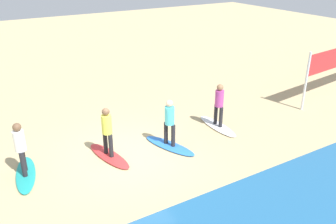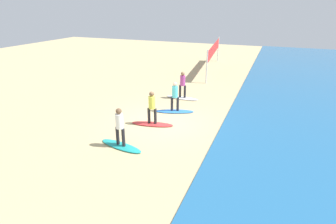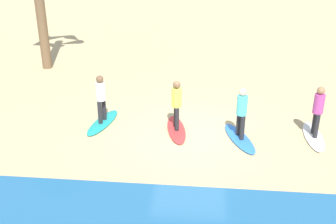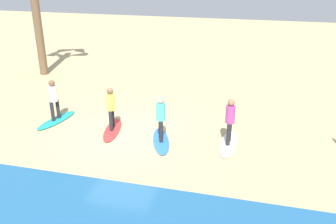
{
  "view_description": "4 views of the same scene",
  "coord_description": "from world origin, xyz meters",
  "px_view_note": "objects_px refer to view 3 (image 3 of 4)",
  "views": [
    {
      "loc": [
        4.06,
        9.4,
        6.06
      ],
      "look_at": [
        -1.63,
        -0.07,
        1.19
      ],
      "focal_mm": 38.38,
      "sensor_mm": 36.0,
      "label": 1
    },
    {
      "loc": [
        11.84,
        5.06,
        5.6
      ],
      "look_at": [
        0.28,
        0.5,
        0.71
      ],
      "focal_mm": 29.42,
      "sensor_mm": 36.0,
      "label": 2
    },
    {
      "loc": [
        -0.4,
        11.88,
        6.17
      ],
      "look_at": [
        0.67,
        0.89,
        1.17
      ],
      "focal_mm": 44.04,
      "sensor_mm": 36.0,
      "label": 3
    },
    {
      "loc": [
        -4.63,
        11.33,
        6.03
      ],
      "look_at": [
        -1.6,
        -0.61,
        0.85
      ],
      "focal_mm": 38.72,
      "sensor_mm": 36.0,
      "label": 4
    }
  ],
  "objects_px": {
    "surfboard_blue": "(239,138)",
    "surfer_teal": "(101,95)",
    "surfer_blue": "(242,110)",
    "surfer_red": "(177,102)",
    "surfboard_teal": "(103,122)",
    "surfboard_red": "(176,129)",
    "surfer_white": "(318,108)",
    "surfboard_white": "(313,136)"
  },
  "relations": [
    {
      "from": "surfer_red",
      "to": "surfer_teal",
      "type": "relative_size",
      "value": 1.0
    },
    {
      "from": "surfer_blue",
      "to": "surfboard_teal",
      "type": "relative_size",
      "value": 0.78
    },
    {
      "from": "surfboard_teal",
      "to": "surfer_teal",
      "type": "height_order",
      "value": "surfer_teal"
    },
    {
      "from": "surfer_blue",
      "to": "surfboard_white",
      "type": "bearing_deg",
      "value": -171.38
    },
    {
      "from": "surfboard_white",
      "to": "surfboard_red",
      "type": "bearing_deg",
      "value": -89.64
    },
    {
      "from": "surfer_blue",
      "to": "surfer_red",
      "type": "bearing_deg",
      "value": -12.09
    },
    {
      "from": "surfboard_white",
      "to": "surfboard_teal",
      "type": "xyz_separation_m",
      "value": [
        6.95,
        -0.36,
        0.0
      ]
    },
    {
      "from": "surfboard_blue",
      "to": "surfer_red",
      "type": "distance_m",
      "value": 2.31
    },
    {
      "from": "surfer_blue",
      "to": "surfboard_red",
      "type": "height_order",
      "value": "surfer_blue"
    },
    {
      "from": "surfboard_teal",
      "to": "surfer_white",
      "type": "bearing_deg",
      "value": 98.45
    },
    {
      "from": "surfboard_red",
      "to": "surfer_teal",
      "type": "relative_size",
      "value": 1.28
    },
    {
      "from": "surfboard_red",
      "to": "surfer_blue",
      "type": "bearing_deg",
      "value": 67.12
    },
    {
      "from": "surfboard_red",
      "to": "surfer_red",
      "type": "bearing_deg",
      "value": 169.21
    },
    {
      "from": "surfboard_red",
      "to": "surfer_teal",
      "type": "bearing_deg",
      "value": -107.04
    },
    {
      "from": "surfboard_blue",
      "to": "surfer_red",
      "type": "bearing_deg",
      "value": -120.87
    },
    {
      "from": "surfer_blue",
      "to": "surfboard_teal",
      "type": "xyz_separation_m",
      "value": [
        4.58,
        -0.72,
        -0.99
      ]
    },
    {
      "from": "surfer_blue",
      "to": "surfboard_teal",
      "type": "bearing_deg",
      "value": -8.87
    },
    {
      "from": "surfboard_red",
      "to": "surfboard_teal",
      "type": "relative_size",
      "value": 1.0
    },
    {
      "from": "surfboard_blue",
      "to": "surfboard_teal",
      "type": "distance_m",
      "value": 4.64
    },
    {
      "from": "surfboard_blue",
      "to": "surfer_teal",
      "type": "relative_size",
      "value": 1.28
    },
    {
      "from": "surfer_red",
      "to": "surfer_white",
      "type": "bearing_deg",
      "value": 178.98
    },
    {
      "from": "surfer_white",
      "to": "surfer_teal",
      "type": "xyz_separation_m",
      "value": [
        6.95,
        -0.36,
        0.0
      ]
    },
    {
      "from": "surfboard_white",
      "to": "surfer_red",
      "type": "bearing_deg",
      "value": -89.64
    },
    {
      "from": "surfer_red",
      "to": "surfer_teal",
      "type": "distance_m",
      "value": 2.56
    },
    {
      "from": "surfboard_teal",
      "to": "surfboard_white",
      "type": "bearing_deg",
      "value": 98.45
    },
    {
      "from": "surfer_blue",
      "to": "surfer_white",
      "type": "bearing_deg",
      "value": -171.38
    },
    {
      "from": "surfer_white",
      "to": "surfer_red",
      "type": "distance_m",
      "value": 4.4
    },
    {
      "from": "surfer_teal",
      "to": "surfer_blue",
      "type": "bearing_deg",
      "value": 171.13
    },
    {
      "from": "surfboard_red",
      "to": "surfboard_teal",
      "type": "distance_m",
      "value": 2.56
    },
    {
      "from": "surfer_red",
      "to": "surfboard_teal",
      "type": "xyz_separation_m",
      "value": [
        2.55,
        -0.28,
        -0.99
      ]
    },
    {
      "from": "surfer_red",
      "to": "surfboard_teal",
      "type": "bearing_deg",
      "value": -6.25
    },
    {
      "from": "surfer_white",
      "to": "surfboard_blue",
      "type": "xyz_separation_m",
      "value": [
        2.37,
        0.36,
        -0.99
      ]
    },
    {
      "from": "surfboard_white",
      "to": "surfer_white",
      "type": "distance_m",
      "value": 0.99
    },
    {
      "from": "surfer_white",
      "to": "surfer_blue",
      "type": "height_order",
      "value": "same"
    },
    {
      "from": "surfer_blue",
      "to": "surfer_red",
      "type": "height_order",
      "value": "same"
    },
    {
      "from": "surfer_white",
      "to": "surfer_teal",
      "type": "relative_size",
      "value": 1.0
    },
    {
      "from": "surfer_blue",
      "to": "surfboard_red",
      "type": "distance_m",
      "value": 2.31
    },
    {
      "from": "surfer_red",
      "to": "surfboard_teal",
      "type": "distance_m",
      "value": 2.75
    },
    {
      "from": "surfer_teal",
      "to": "surfboard_red",
      "type": "bearing_deg",
      "value": 173.75
    },
    {
      "from": "surfer_blue",
      "to": "surfboard_red",
      "type": "relative_size",
      "value": 0.78
    },
    {
      "from": "surfer_blue",
      "to": "surfer_red",
      "type": "xyz_separation_m",
      "value": [
        2.04,
        -0.44,
        0.0
      ]
    },
    {
      "from": "surfboard_white",
      "to": "surfer_white",
      "type": "xyz_separation_m",
      "value": [
        0.0,
        -0.0,
        0.99
      ]
    }
  ]
}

